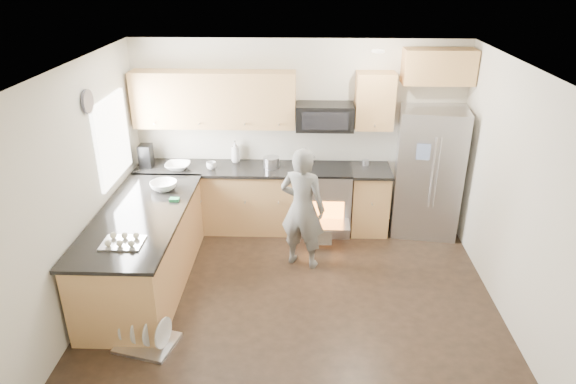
{
  "coord_description": "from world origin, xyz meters",
  "views": [
    {
      "loc": [
        0.09,
        -4.82,
        3.53
      ],
      "look_at": [
        -0.09,
        0.5,
        1.1
      ],
      "focal_mm": 32.0,
      "sensor_mm": 36.0,
      "label": 1
    }
  ],
  "objects_px": {
    "refrigerator": "(428,172)",
    "dish_rack": "(146,337)",
    "person": "(303,208)",
    "stove_range": "(323,185)"
  },
  "relations": [
    {
      "from": "refrigerator",
      "to": "dish_rack",
      "type": "xyz_separation_m",
      "value": [
        -3.23,
        -2.51,
        -0.79
      ]
    },
    {
      "from": "stove_range",
      "to": "dish_rack",
      "type": "relative_size",
      "value": 2.77
    },
    {
      "from": "refrigerator",
      "to": "person",
      "type": "height_order",
      "value": "refrigerator"
    },
    {
      "from": "dish_rack",
      "to": "person",
      "type": "bearing_deg",
      "value": 45.46
    },
    {
      "from": "person",
      "to": "dish_rack",
      "type": "xyz_separation_m",
      "value": [
        -1.54,
        -1.56,
        -0.68
      ]
    },
    {
      "from": "refrigerator",
      "to": "person",
      "type": "xyz_separation_m",
      "value": [
        -1.7,
        -0.95,
        -0.11
      ]
    },
    {
      "from": "stove_range",
      "to": "person",
      "type": "distance_m",
      "value": 0.99
    },
    {
      "from": "stove_range",
      "to": "dish_rack",
      "type": "distance_m",
      "value": 3.15
    },
    {
      "from": "refrigerator",
      "to": "stove_range",
      "type": "bearing_deg",
      "value": -171.95
    },
    {
      "from": "refrigerator",
      "to": "dish_rack",
      "type": "relative_size",
      "value": 2.74
    }
  ]
}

